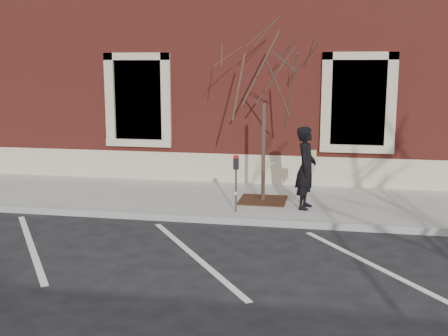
# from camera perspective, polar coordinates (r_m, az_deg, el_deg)

# --- Properties ---
(ground) EXTENTS (120.00, 120.00, 0.00)m
(ground) POSITION_cam_1_polar(r_m,az_deg,el_deg) (12.24, -0.53, -5.58)
(ground) COLOR #28282B
(ground) RESTS_ON ground
(sidewalk_near) EXTENTS (40.00, 3.50, 0.15)m
(sidewalk_near) POSITION_cam_1_polar(r_m,az_deg,el_deg) (13.88, 0.90, -3.31)
(sidewalk_near) COLOR #BBB7AF
(sidewalk_near) RESTS_ON ground
(curb_near) EXTENTS (40.00, 0.12, 0.15)m
(curb_near) POSITION_cam_1_polar(r_m,az_deg,el_deg) (12.17, -0.58, -5.30)
(curb_near) COLOR #9E9E99
(curb_near) RESTS_ON ground
(parking_stripes) EXTENTS (28.00, 4.40, 0.01)m
(parking_stripes) POSITION_cam_1_polar(r_m,az_deg,el_deg) (10.19, -3.01, -8.92)
(parking_stripes) COLOR silver
(parking_stripes) RESTS_ON ground
(building_civic) EXTENTS (40.00, 8.62, 8.00)m
(building_civic) POSITION_cam_1_polar(r_m,az_deg,el_deg) (19.41, 4.08, 12.27)
(building_civic) COLOR maroon
(building_civic) RESTS_ON ground
(man) EXTENTS (0.53, 0.74, 1.87)m
(man) POSITION_cam_1_polar(r_m,az_deg,el_deg) (12.78, 8.32, 0.01)
(man) COLOR black
(man) RESTS_ON sidewalk_near
(parking_meter) EXTENTS (0.12, 0.09, 1.28)m
(parking_meter) POSITION_cam_1_polar(r_m,az_deg,el_deg) (12.32, 1.23, -0.50)
(parking_meter) COLOR #595B60
(parking_meter) RESTS_ON sidewalk_near
(tree_grate) EXTENTS (1.11, 1.11, 0.03)m
(tree_grate) POSITION_cam_1_polar(r_m,az_deg,el_deg) (13.56, 3.96, -3.28)
(tree_grate) COLOR #462816
(tree_grate) RESTS_ON sidewalk_near
(sapling) EXTENTS (2.55, 2.55, 4.25)m
(sapling) POSITION_cam_1_polar(r_m,az_deg,el_deg) (13.17, 4.12, 9.33)
(sapling) COLOR #4D382F
(sapling) RESTS_ON sidewalk_near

